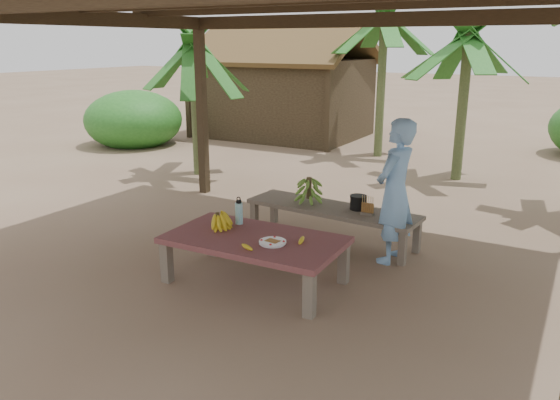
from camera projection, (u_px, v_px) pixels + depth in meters
The scene contains 17 objects.
ground at pixel (282, 274), 5.92m from camera, with size 80.00×80.00×0.00m, color brown.
pavilion at pixel (281, 3), 5.14m from camera, with size 6.60×5.60×2.95m.
work_table at pixel (255, 243), 5.60m from camera, with size 1.83×1.06×0.50m.
bench at pixel (332, 211), 6.79m from camera, with size 2.24×0.75×0.45m.
ripe_banana_bunch at pixel (217, 219), 5.85m from camera, with size 0.31×0.27×0.19m, color yellow, non-canonical shape.
plate at pixel (273, 242), 5.39m from camera, with size 0.27×0.27×0.04m.
loose_banana_front at pixel (247, 247), 5.25m from camera, with size 0.04×0.15×0.04m, color yellow.
loose_banana_side at pixel (301, 240), 5.43m from camera, with size 0.04×0.16×0.04m, color yellow.
water_flask at pixel (239, 212), 5.97m from camera, with size 0.08×0.08×0.31m.
green_banana_stalk at pixel (309, 190), 6.91m from camera, with size 0.31×0.31×0.35m, color #598C2D, non-canonical shape.
cooking_pot at pixel (358, 203), 6.66m from camera, with size 0.20×0.20×0.17m, color black.
skewer_rack at pixel (368, 205), 6.43m from camera, with size 0.18×0.08×0.24m, color #A57F47, non-canonical shape.
woman at pixel (395, 192), 6.07m from camera, with size 0.60×0.39×1.64m, color #76A8E0.
hut at pixel (284, 94), 14.42m from camera, with size 4.40×3.43×2.85m.
banana_plant_n at pixel (468, 49), 9.38m from camera, with size 1.80×1.80×2.78m.
banana_plant_nw at pixel (384, 28), 11.32m from camera, with size 1.80×1.80×3.20m.
banana_plant_w at pixel (194, 59), 9.85m from camera, with size 1.80×1.80×2.60m.
Camera 1 is at (2.69, -4.75, 2.42)m, focal length 35.00 mm.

